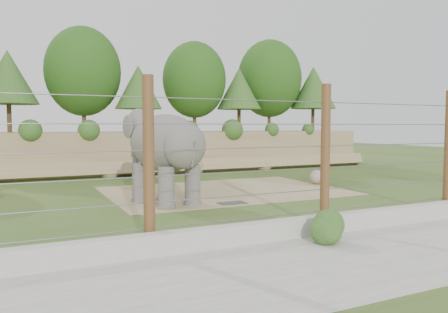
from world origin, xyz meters
name	(u,v)px	position (x,y,z in m)	size (l,w,h in m)	color
ground	(247,203)	(0.00, 0.00, 0.00)	(90.00, 90.00, 0.00)	#375820
back_embankment	(160,108)	(0.59, 12.68, 3.97)	(30.00, 5.52, 8.77)	#8E7356
dirt_patch	(224,191)	(0.50, 3.00, 0.01)	(10.00, 7.00, 0.02)	tan
drain_grate	(232,203)	(-0.61, 0.00, 0.04)	(1.00, 0.60, 0.03)	#262628
elephant	(165,157)	(-2.79, 1.15, 1.72)	(1.82, 4.25, 3.44)	slate
stone_ball	(317,177)	(5.50, 3.01, 0.37)	(0.70, 0.70, 0.70)	gray
retaining_wall	(336,223)	(0.00, -5.00, 0.25)	(26.00, 0.35, 0.50)	#9E9A93
walkway	(394,251)	(0.00, -7.00, 0.01)	(26.00, 4.00, 0.01)	#9E9A93
barrier_fence	(325,157)	(0.00, -4.50, 2.00)	(20.26, 0.26, 4.00)	#532F16
walkway_shrub	(325,227)	(-1.00, -5.80, 0.40)	(0.77, 0.77, 0.77)	#2B541C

